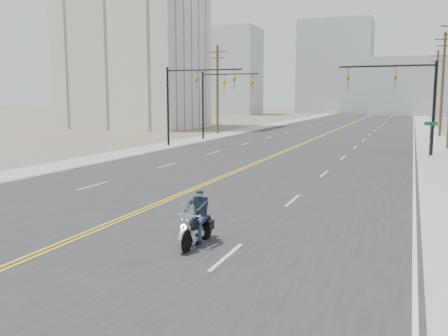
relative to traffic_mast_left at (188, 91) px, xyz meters
name	(u,v)px	position (x,y,z in m)	size (l,w,h in m)	color
road	(346,126)	(8.98, 38.00, -4.93)	(20.00, 200.00, 0.01)	#303033
sidewalk_left	(273,125)	(-2.52, 38.00, -4.93)	(3.00, 200.00, 0.01)	#A5A5A0
sidewalk_right	(426,128)	(20.48, 38.00, -4.93)	(3.00, 200.00, 0.01)	#A5A5A0
traffic_mast_left	(188,91)	(0.00, 0.00, 0.00)	(7.10, 0.26, 7.00)	black
traffic_mast_right	(406,89)	(17.95, 0.00, 0.00)	(7.10, 0.26, 7.00)	black
traffic_mast_far	(218,92)	(-0.33, 8.00, -0.06)	(6.10, 0.26, 7.00)	black
street_sign	(430,133)	(19.78, -2.00, -3.13)	(0.90, 0.06, 2.62)	black
utility_pole_d	(443,83)	(21.48, 21.00, 1.05)	(2.20, 0.30, 11.50)	brown
utility_pole_e	(436,88)	(21.48, 38.00, 0.79)	(2.20, 0.30, 11.00)	brown
utility_pole_left	(217,88)	(-3.52, 16.00, 0.54)	(2.20, 0.30, 10.50)	brown
apartment_block	(133,21)	(-19.02, 23.00, 10.06)	(18.00, 14.00, 30.00)	silver
haze_bldg_a	(231,72)	(-26.02, 83.00, 6.06)	(14.00, 12.00, 22.00)	#B7BCC6
haze_bldg_b	(407,87)	(16.98, 93.00, 2.06)	(18.00, 14.00, 14.00)	#ADB2B7
haze_bldg_d	(335,67)	(-3.02, 108.00, 8.06)	(20.00, 15.00, 26.00)	#ADB2B7
haze_bldg_f	(201,85)	(-41.02, 98.00, 3.06)	(12.00, 12.00, 16.00)	#ADB2B7
motorcyclist	(196,219)	(12.76, -27.27, -4.13)	(0.89, 2.07, 1.62)	black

